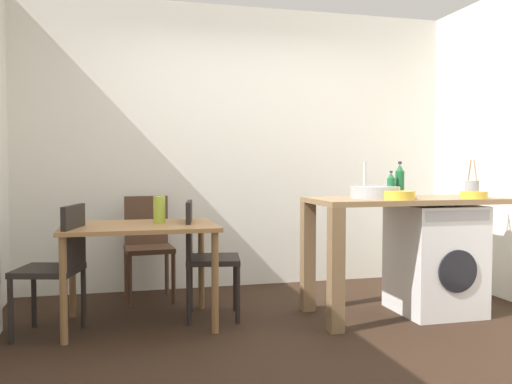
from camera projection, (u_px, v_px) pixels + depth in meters
The scene contains 17 objects.
ground_plane at pixel (298, 339), 3.59m from camera, with size 5.46×5.46×0.00m, color black.
wall_back at pixel (241, 147), 5.22m from camera, with size 4.60×0.10×2.70m, color silver.
dining_table at pixel (140, 238), 3.90m from camera, with size 1.10×0.76×0.74m.
chair_person_seat at pixel (59, 262), 3.66m from camera, with size 0.49×0.49×0.90m.
chair_opposite at pixel (203, 252), 4.09m from camera, with size 0.46×0.46×0.90m.
chair_spare_by_wall at pixel (148, 241), 4.68m from camera, with size 0.43×0.43×0.90m.
kitchen_counter at pixel (381, 219), 4.12m from camera, with size 1.50×0.68×0.92m.
washing_machine at pixel (435, 259), 4.25m from camera, with size 0.60×0.61×0.86m.
sink_basin at pixel (375, 192), 4.10m from camera, with size 0.38×0.38×0.09m, color #9EA0A5.
tap at pixel (365, 179), 4.27m from camera, with size 0.02×0.02×0.28m, color #B2B2B7.
bottle_tall_green at pixel (391, 185), 4.24m from camera, with size 0.06×0.06×0.21m.
bottle_squat_brown at pixel (400, 181), 4.30m from camera, with size 0.07×0.07×0.28m.
mixing_bowl at pixel (399, 195), 3.93m from camera, with size 0.23×0.23×0.06m.
utensil_crock at pixel (472, 188), 4.36m from camera, with size 0.11×0.11×0.30m.
colander at pixel (474, 194), 4.06m from camera, with size 0.20×0.20×0.06m.
vase at pixel (159, 209), 4.03m from camera, with size 0.09×0.09×0.20m, color #A8C63D.
scissors at pixel (406, 198), 4.05m from camera, with size 0.15×0.06×0.01m.
Camera 1 is at (-1.14, -3.36, 1.16)m, focal length 37.50 mm.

